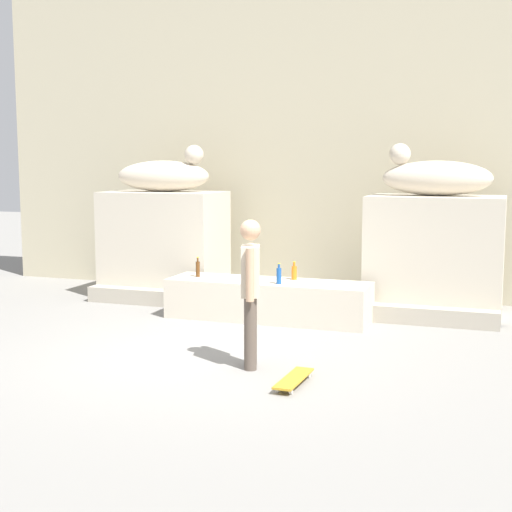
{
  "coord_description": "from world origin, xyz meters",
  "views": [
    {
      "loc": [
        3.33,
        -7.82,
        2.31
      ],
      "look_at": [
        0.24,
        0.95,
        1.1
      ],
      "focal_mm": 51.4,
      "sensor_mm": 36.0,
      "label": 1
    }
  ],
  "objects_px": {
    "skateboard": "(294,379)",
    "statue_reclining_right": "(435,177)",
    "skater": "(251,287)",
    "bottle_blue": "(279,275)",
    "statue_reclining_left": "(165,175)",
    "bottle_brown": "(198,269)",
    "bottle_orange": "(294,272)"
  },
  "relations": [
    {
      "from": "statue_reclining_left",
      "to": "bottle_blue",
      "type": "relative_size",
      "value": 5.56
    },
    {
      "from": "skateboard",
      "to": "bottle_blue",
      "type": "xyz_separation_m",
      "value": [
        -1.02,
        2.69,
        0.63
      ]
    },
    {
      "from": "statue_reclining_right",
      "to": "skateboard",
      "type": "xyz_separation_m",
      "value": [
        -0.96,
        -4.05,
        -2.01
      ]
    },
    {
      "from": "statue_reclining_left",
      "to": "bottle_orange",
      "type": "xyz_separation_m",
      "value": [
        2.54,
        -0.93,
        -1.39
      ]
    },
    {
      "from": "skater",
      "to": "skateboard",
      "type": "distance_m",
      "value": 1.17
    },
    {
      "from": "statue_reclining_right",
      "to": "bottle_brown",
      "type": "height_order",
      "value": "statue_reclining_right"
    },
    {
      "from": "skater",
      "to": "bottle_orange",
      "type": "xyz_separation_m",
      "value": [
        -0.28,
        2.66,
        -0.24
      ]
    },
    {
      "from": "statue_reclining_right",
      "to": "skater",
      "type": "height_order",
      "value": "statue_reclining_right"
    },
    {
      "from": "bottle_blue",
      "to": "bottle_brown",
      "type": "height_order",
      "value": "bottle_brown"
    },
    {
      "from": "bottle_brown",
      "to": "bottle_orange",
      "type": "bearing_deg",
      "value": 8.82
    },
    {
      "from": "skater",
      "to": "bottle_blue",
      "type": "relative_size",
      "value": 5.62
    },
    {
      "from": "statue_reclining_left",
      "to": "bottle_brown",
      "type": "xyz_separation_m",
      "value": [
        1.1,
        -1.15,
        -1.38
      ]
    },
    {
      "from": "statue_reclining_right",
      "to": "skateboard",
      "type": "relative_size",
      "value": 2.0
    },
    {
      "from": "statue_reclining_left",
      "to": "bottle_brown",
      "type": "height_order",
      "value": "statue_reclining_left"
    },
    {
      "from": "skater",
      "to": "bottle_brown",
      "type": "bearing_deg",
      "value": -163.18
    },
    {
      "from": "statue_reclining_left",
      "to": "bottle_blue",
      "type": "height_order",
      "value": "statue_reclining_left"
    },
    {
      "from": "skater",
      "to": "bottle_blue",
      "type": "bearing_deg",
      "value": 171.13
    },
    {
      "from": "statue_reclining_right",
      "to": "skateboard",
      "type": "height_order",
      "value": "statue_reclining_right"
    },
    {
      "from": "skater",
      "to": "skateboard",
      "type": "relative_size",
      "value": 2.07
    },
    {
      "from": "bottle_blue",
      "to": "bottle_orange",
      "type": "bearing_deg",
      "value": 77.45
    },
    {
      "from": "skater",
      "to": "bottle_orange",
      "type": "distance_m",
      "value": 2.69
    },
    {
      "from": "statue_reclining_left",
      "to": "skater",
      "type": "height_order",
      "value": "statue_reclining_left"
    },
    {
      "from": "statue_reclining_right",
      "to": "bottle_blue",
      "type": "distance_m",
      "value": 2.77
    },
    {
      "from": "bottle_orange",
      "to": "statue_reclining_left",
      "type": "bearing_deg",
      "value": 159.9
    },
    {
      "from": "statue_reclining_right",
      "to": "bottle_blue",
      "type": "height_order",
      "value": "statue_reclining_right"
    },
    {
      "from": "statue_reclining_left",
      "to": "statue_reclining_right",
      "type": "bearing_deg",
      "value": -6.12
    },
    {
      "from": "skateboard",
      "to": "bottle_orange",
      "type": "bearing_deg",
      "value": -161.85
    },
    {
      "from": "statue_reclining_left",
      "to": "skateboard",
      "type": "relative_size",
      "value": 2.05
    },
    {
      "from": "statue_reclining_right",
      "to": "skater",
      "type": "xyz_separation_m",
      "value": [
        -1.6,
        -3.59,
        -1.16
      ]
    },
    {
      "from": "skateboard",
      "to": "bottle_orange",
      "type": "distance_m",
      "value": 3.32
    },
    {
      "from": "skateboard",
      "to": "statue_reclining_right",
      "type": "bearing_deg",
      "value": 168.44
    },
    {
      "from": "statue_reclining_right",
      "to": "bottle_orange",
      "type": "height_order",
      "value": "statue_reclining_right"
    }
  ]
}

